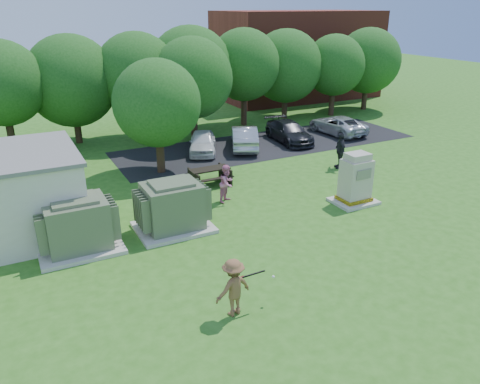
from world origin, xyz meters
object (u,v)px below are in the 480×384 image
car_dark (289,132)px  transformer_left (77,226)px  generator_cabinet (355,181)px  car_silver_b (337,125)px  car_silver_a (244,137)px  person_walking_right (340,151)px  batter (233,288)px  person_at_picnic (227,183)px  transformer_right (173,207)px  picnic_table (210,174)px  car_white (203,142)px

car_dark → transformer_left: bearing=-143.4°
transformer_left → generator_cabinet: size_ratio=1.26×
generator_cabinet → car_silver_b: bearing=55.4°
car_silver_a → person_walking_right: bearing=141.3°
car_silver_a → car_silver_b: 7.52m
generator_cabinet → car_dark: (2.94, 10.11, -0.38)m
person_walking_right → car_silver_a: 6.55m
car_silver_b → batter: bearing=40.3°
person_at_picnic → car_dark: size_ratio=0.38×
generator_cabinet → person_at_picnic: 5.89m
transformer_left → car_dark: bearing=30.7°
generator_cabinet → batter: 10.03m
person_at_picnic → person_walking_right: bearing=-23.1°
transformer_left → car_silver_a: size_ratio=0.68×
transformer_right → person_at_picnic: transformer_right is taller
picnic_table → person_at_picnic: person_at_picnic is taller
transformer_right → car_dark: (11.31, 8.91, -0.30)m
generator_cabinet → picnic_table: 7.22m
generator_cabinet → car_silver_a: generator_cabinet is taller
car_silver_a → car_dark: 3.36m
transformer_right → car_silver_b: transformer_right is taller
person_walking_right → car_silver_b: person_walking_right is taller
person_walking_right → car_dark: person_walking_right is taller
transformer_right → car_dark: bearing=38.2°
picnic_table → car_silver_a: car_silver_a is taller
transformer_left → generator_cabinet: generator_cabinet is taller
person_walking_right → car_dark: 5.85m
transformer_right → picnic_table: size_ratio=1.49×
batter → car_white: (5.57, 15.42, -0.25)m
person_walking_right → car_silver_a: bearing=-135.1°
picnic_table → car_dark: (7.92, 4.91, 0.13)m
batter → transformer_left: bearing=-71.5°
transformer_left → transformer_right: size_ratio=1.00×
transformer_left → car_dark: 17.46m
person_walking_right → car_silver_a: size_ratio=0.45×
transformer_right → car_silver_a: bearing=48.3°
transformer_right → person_walking_right: bearing=15.8°
car_silver_a → car_dark: car_silver_a is taller
transformer_left → car_dark: (15.01, 8.91, -0.30)m
transformer_right → picnic_table: 5.27m
transformer_left → picnic_table: size_ratio=1.49×
transformer_left → car_silver_a: (11.65, 8.93, -0.24)m
car_silver_b → car_dark: bearing=-1.2°
transformer_right → generator_cabinet: generator_cabinet is taller
generator_cabinet → car_white: generator_cabinet is taller
generator_cabinet → car_silver_b: (7.10, 10.29, -0.40)m
transformer_left → person_at_picnic: 7.11m
transformer_left → batter: bearing=-61.4°
car_dark → car_silver_a: bearing=-174.3°
car_silver_b → car_white: bearing=-4.6°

